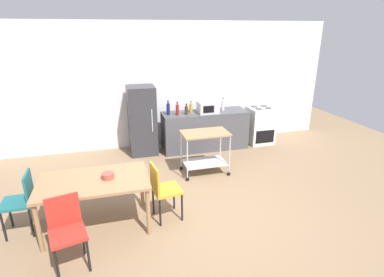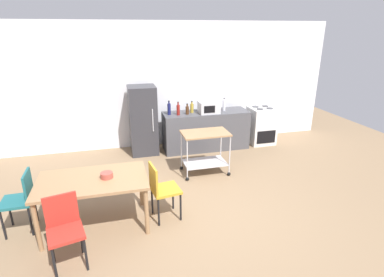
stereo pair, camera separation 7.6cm
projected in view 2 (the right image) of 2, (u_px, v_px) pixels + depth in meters
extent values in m
plane|color=#8C7051|center=(199.00, 213.00, 4.73)|extent=(12.00, 12.00, 0.00)
cube|color=white|center=(163.00, 86.00, 7.15)|extent=(8.40, 0.12, 2.90)
cube|color=#4C4C51|center=(206.00, 130.00, 7.16)|extent=(2.00, 0.64, 0.90)
cube|color=#A37A51|center=(92.00, 180.00, 4.20)|extent=(1.50, 0.90, 0.04)
cylinder|color=#A37A51|center=(37.00, 227.00, 3.81)|extent=(0.06, 0.06, 0.71)
cylinder|color=#A37A51|center=(147.00, 212.00, 4.14)|extent=(0.06, 0.06, 0.71)
cylinder|color=#A37A51|center=(48.00, 196.00, 4.52)|extent=(0.06, 0.06, 0.71)
cylinder|color=#A37A51|center=(141.00, 185.00, 4.85)|extent=(0.06, 0.06, 0.71)
cube|color=#1E666B|center=(17.00, 201.00, 4.17)|extent=(0.41, 0.41, 0.04)
cube|color=#1E666B|center=(28.00, 186.00, 4.14)|extent=(0.04, 0.38, 0.40)
cylinder|color=black|center=(10.00, 212.00, 4.37)|extent=(0.03, 0.03, 0.45)
cylinder|color=black|center=(3.00, 225.00, 4.06)|extent=(0.03, 0.03, 0.45)
cylinder|color=black|center=(36.00, 208.00, 4.45)|extent=(0.03, 0.03, 0.45)
cylinder|color=black|center=(31.00, 221.00, 4.15)|extent=(0.03, 0.03, 0.45)
cube|color=#B72D23|center=(66.00, 233.00, 3.52)|extent=(0.48, 0.48, 0.04)
cube|color=#B72D23|center=(61.00, 210.00, 3.59)|extent=(0.38, 0.12, 0.40)
cylinder|color=black|center=(55.00, 265.00, 3.39)|extent=(0.03, 0.03, 0.45)
cylinder|color=black|center=(86.00, 254.00, 3.54)|extent=(0.03, 0.03, 0.45)
cylinder|color=black|center=(52.00, 246.00, 3.67)|extent=(0.03, 0.03, 0.45)
cylinder|color=black|center=(81.00, 238.00, 3.82)|extent=(0.03, 0.03, 0.45)
cube|color=gold|center=(166.00, 190.00, 4.48)|extent=(0.45, 0.45, 0.04)
cube|color=gold|center=(153.00, 179.00, 4.34)|extent=(0.08, 0.38, 0.40)
cylinder|color=black|center=(181.00, 207.00, 4.48)|extent=(0.03, 0.03, 0.45)
cylinder|color=black|center=(173.00, 196.00, 4.77)|extent=(0.03, 0.03, 0.45)
cylinder|color=black|center=(159.00, 212.00, 4.35)|extent=(0.03, 0.03, 0.45)
cylinder|color=black|center=(152.00, 201.00, 4.65)|extent=(0.03, 0.03, 0.45)
cube|color=white|center=(261.00, 125.00, 7.52)|extent=(0.60, 0.60, 0.90)
cube|color=black|center=(266.00, 137.00, 7.31)|extent=(0.48, 0.01, 0.32)
cylinder|color=#47474C|center=(260.00, 109.00, 7.22)|extent=(0.16, 0.16, 0.02)
cylinder|color=#47474C|center=(270.00, 108.00, 7.28)|extent=(0.16, 0.16, 0.02)
cylinder|color=#47474C|center=(255.00, 107.00, 7.44)|extent=(0.16, 0.16, 0.02)
cylinder|color=#47474C|center=(265.00, 106.00, 7.50)|extent=(0.16, 0.16, 0.02)
cube|color=#333338|center=(143.00, 120.00, 6.79)|extent=(0.60, 0.60, 1.55)
cylinder|color=silver|center=(153.00, 120.00, 6.52)|extent=(0.02, 0.02, 0.50)
cube|color=#A37A51|center=(205.00, 133.00, 5.78)|extent=(0.90, 0.56, 0.03)
cube|color=silver|center=(205.00, 162.00, 5.99)|extent=(0.83, 0.52, 0.02)
cylinder|color=silver|center=(187.00, 159.00, 5.58)|extent=(0.02, 0.02, 0.76)
sphere|color=black|center=(187.00, 179.00, 5.73)|extent=(0.07, 0.07, 0.07)
cylinder|color=silver|center=(230.00, 154.00, 5.78)|extent=(0.02, 0.02, 0.76)
sphere|color=black|center=(229.00, 174.00, 5.92)|extent=(0.07, 0.07, 0.07)
cylinder|color=silver|center=(181.00, 149.00, 6.04)|extent=(0.02, 0.02, 0.76)
sphere|color=black|center=(182.00, 168.00, 6.18)|extent=(0.07, 0.07, 0.07)
cylinder|color=silver|center=(221.00, 145.00, 6.24)|extent=(0.02, 0.02, 0.76)
sphere|color=black|center=(220.00, 164.00, 6.38)|extent=(0.07, 0.07, 0.07)
cylinder|color=navy|center=(169.00, 109.00, 6.75)|extent=(0.08, 0.08, 0.25)
cylinder|color=navy|center=(169.00, 103.00, 6.69)|extent=(0.03, 0.03, 0.06)
cylinder|color=black|center=(169.00, 101.00, 6.68)|extent=(0.04, 0.04, 0.01)
cylinder|color=maroon|center=(178.00, 110.00, 6.71)|extent=(0.07, 0.07, 0.23)
cylinder|color=maroon|center=(178.00, 104.00, 6.66)|extent=(0.03, 0.03, 0.06)
cylinder|color=black|center=(178.00, 102.00, 6.65)|extent=(0.04, 0.04, 0.01)
cylinder|color=#4C2D19|center=(187.00, 110.00, 6.78)|extent=(0.08, 0.08, 0.18)
cylinder|color=#4C2D19|center=(187.00, 105.00, 6.74)|extent=(0.03, 0.03, 0.05)
cylinder|color=black|center=(187.00, 104.00, 6.73)|extent=(0.04, 0.04, 0.01)
cylinder|color=gold|center=(192.00, 108.00, 6.92)|extent=(0.08, 0.08, 0.20)
cylinder|color=gold|center=(192.00, 103.00, 6.88)|extent=(0.03, 0.03, 0.05)
cylinder|color=black|center=(192.00, 101.00, 6.87)|extent=(0.04, 0.04, 0.01)
cube|color=silver|center=(209.00, 107.00, 6.88)|extent=(0.46, 0.34, 0.26)
cube|color=black|center=(210.00, 109.00, 6.71)|extent=(0.25, 0.01, 0.16)
cylinder|color=silver|center=(224.00, 106.00, 7.07)|extent=(0.07, 0.07, 0.25)
cylinder|color=silver|center=(224.00, 99.00, 7.02)|extent=(0.03, 0.03, 0.04)
cylinder|color=black|center=(224.00, 98.00, 7.01)|extent=(0.03, 0.03, 0.01)
cylinder|color=#B24C3F|center=(107.00, 175.00, 4.21)|extent=(0.17, 0.17, 0.08)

